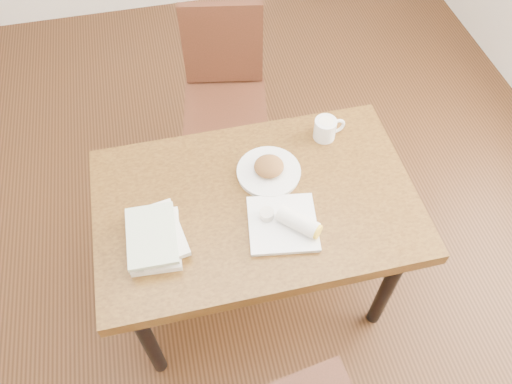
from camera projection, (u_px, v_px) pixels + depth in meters
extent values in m
cube|color=#472814|center=(256.00, 286.00, 2.50)|extent=(4.00, 5.00, 0.01)
cube|color=brown|center=(256.00, 204.00, 1.92)|extent=(1.22, 0.78, 0.06)
cylinder|color=black|center=(147.00, 339.00, 1.99)|extent=(0.06, 0.06, 0.69)
cylinder|color=black|center=(388.00, 286.00, 2.12)|extent=(0.06, 0.06, 0.69)
cylinder|color=black|center=(135.00, 220.00, 2.32)|extent=(0.06, 0.06, 0.69)
cylinder|color=black|center=(344.00, 181.00, 2.45)|extent=(0.06, 0.06, 0.69)
cylinder|color=#471F14|center=(258.00, 117.00, 2.88)|extent=(0.04, 0.04, 0.45)
cylinder|color=#471F14|center=(196.00, 119.00, 2.87)|extent=(0.04, 0.04, 0.45)
cylinder|color=#471F14|center=(262.00, 165.00, 2.67)|extent=(0.04, 0.04, 0.45)
cylinder|color=#471F14|center=(194.00, 167.00, 2.66)|extent=(0.04, 0.04, 0.45)
cube|color=#471F14|center=(225.00, 109.00, 2.57)|extent=(0.49, 0.49, 0.04)
cube|color=#471F14|center=(222.00, 44.00, 2.47)|extent=(0.40, 0.11, 0.45)
cylinder|color=white|center=(269.00, 173.00, 1.96)|extent=(0.25, 0.25, 0.02)
cylinder|color=white|center=(269.00, 171.00, 1.95)|extent=(0.25, 0.25, 0.01)
ellipsoid|color=#B27538|center=(269.00, 166.00, 1.93)|extent=(0.13, 0.12, 0.06)
cylinder|color=white|center=(325.00, 129.00, 2.05)|extent=(0.09, 0.09, 0.09)
torus|color=white|center=(337.00, 126.00, 2.06)|extent=(0.07, 0.02, 0.07)
cylinder|color=tan|center=(326.00, 122.00, 2.01)|extent=(0.08, 0.08, 0.01)
cylinder|color=#F2E5CC|center=(326.00, 121.00, 2.01)|extent=(0.05, 0.05, 0.00)
cube|color=white|center=(282.00, 224.00, 1.82)|extent=(0.28, 0.28, 0.01)
cube|color=white|center=(283.00, 223.00, 1.81)|extent=(0.28, 0.28, 0.01)
cylinder|color=white|center=(298.00, 222.00, 1.77)|extent=(0.15, 0.15, 0.06)
cylinder|color=yellow|center=(317.00, 231.00, 1.75)|extent=(0.05, 0.05, 0.05)
cylinder|color=silver|center=(267.00, 214.00, 1.81)|extent=(0.05, 0.05, 0.03)
cylinder|color=red|center=(267.00, 212.00, 1.80)|extent=(0.04, 0.04, 0.01)
cube|color=white|center=(155.00, 241.00, 1.77)|extent=(0.19, 0.27, 0.03)
cube|color=silver|center=(158.00, 234.00, 1.76)|extent=(0.21, 0.27, 0.02)
cube|color=#8BAB72|center=(151.00, 235.00, 1.73)|extent=(0.18, 0.26, 0.02)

